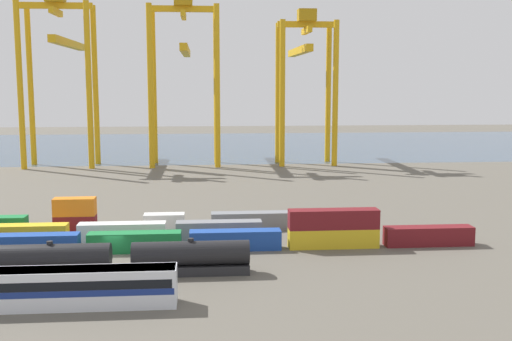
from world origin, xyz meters
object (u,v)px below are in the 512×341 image
at_px(shipping_container_3, 32,244).
at_px(gantry_crane_west, 61,60).
at_px(shipping_container_5, 235,240).
at_px(shipping_container_13, 219,230).
at_px(gantry_crane_central, 185,63).
at_px(gantry_crane_east, 305,70).
at_px(freight_tank_row, 50,261).
at_px(shipping_container_4, 135,242).
at_px(shipping_container_19, 251,221).

distance_m(shipping_container_3, gantry_crane_west, 97.07).
bearing_deg(shipping_container_5, shipping_container_13, 109.24).
bearing_deg(gantry_crane_central, gantry_crane_east, -0.85).
bearing_deg(freight_tank_row, gantry_crane_east, 65.96).
height_order(shipping_container_5, gantry_crane_west, gantry_crane_west).
height_order(freight_tank_row, shipping_container_4, freight_tank_row).
height_order(shipping_container_5, shipping_container_13, same).
xyz_separation_m(shipping_container_3, gantry_crane_central, (17.34, 91.90, 26.23)).
bearing_deg(shipping_container_19, gantry_crane_west, 119.23).
relative_size(shipping_container_5, shipping_container_19, 1.00).
distance_m(shipping_container_4, gantry_crane_central, 95.66).
height_order(shipping_container_19, gantry_crane_east, gantry_crane_east).
xyz_separation_m(shipping_container_4, gantry_crane_west, (-28.79, 91.96, 26.87)).
distance_m(shipping_container_3, gantry_crane_east, 107.17).
bearing_deg(gantry_crane_west, gantry_crane_central, -0.11).
relative_size(shipping_container_13, shipping_container_19, 1.00).
distance_m(shipping_container_13, gantry_crane_east, 92.76).
distance_m(freight_tank_row, shipping_container_19, 32.87).
xyz_separation_m(gantry_crane_west, gantry_crane_central, (32.94, -0.06, -0.64)).
relative_size(shipping_container_4, gantry_crane_central, 0.27).
bearing_deg(freight_tank_row, shipping_container_3, 115.26).
relative_size(shipping_container_19, gantry_crane_east, 0.29).
relative_size(freight_tank_row, gantry_crane_central, 0.99).
relative_size(freight_tank_row, gantry_crane_west, 0.98).
xyz_separation_m(shipping_container_4, shipping_container_13, (11.17, 5.78, 0.00)).
xyz_separation_m(shipping_container_5, gantry_crane_west, (-41.98, 91.96, 26.87)).
height_order(shipping_container_19, gantry_crane_central, gantry_crane_central).
distance_m(shipping_container_5, gantry_crane_west, 104.60).
xyz_separation_m(shipping_container_5, gantry_crane_east, (23.91, 91.41, 24.50)).
distance_m(shipping_container_5, shipping_container_19, 11.95).
height_order(shipping_container_13, gantry_crane_east, gantry_crane_east).
bearing_deg(gantry_crane_east, shipping_container_4, -112.09).
height_order(shipping_container_4, gantry_crane_central, gantry_crane_central).
bearing_deg(gantry_crane_west, shipping_container_13, -65.12).
height_order(shipping_container_5, gantry_crane_east, gantry_crane_east).
bearing_deg(gantry_crane_central, shipping_container_13, -85.34).
height_order(shipping_container_4, shipping_container_19, same).
bearing_deg(shipping_container_13, shipping_container_5, -70.76).
xyz_separation_m(gantry_crane_central, gantry_crane_east, (32.94, -0.49, -1.73)).
height_order(shipping_container_19, gantry_crane_west, gantry_crane_west).
bearing_deg(gantry_crane_west, freight_tank_row, -78.68).
bearing_deg(shipping_container_19, gantry_crane_east, 75.33).
height_order(shipping_container_4, gantry_crane_west, gantry_crane_west).
bearing_deg(gantry_crane_central, shipping_container_5, -84.39).
bearing_deg(shipping_container_5, freight_tank_row, -154.27).
bearing_deg(gantry_crane_central, gantry_crane_west, 179.89).
xyz_separation_m(shipping_container_3, shipping_container_5, (26.38, 0.00, 0.00)).
bearing_deg(freight_tank_row, shipping_container_4, 51.28).
bearing_deg(shipping_container_3, gantry_crane_east, 61.18).
relative_size(shipping_container_3, shipping_container_19, 1.00).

